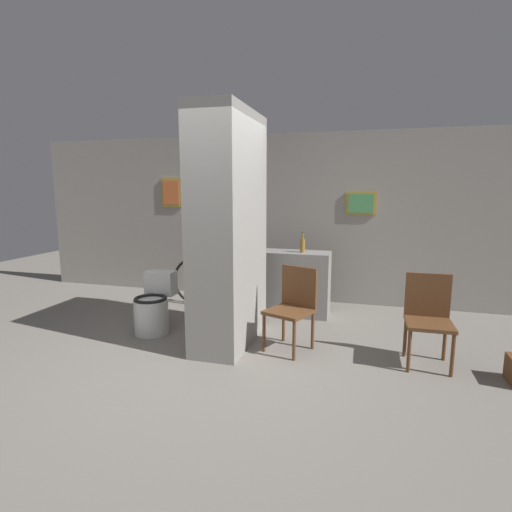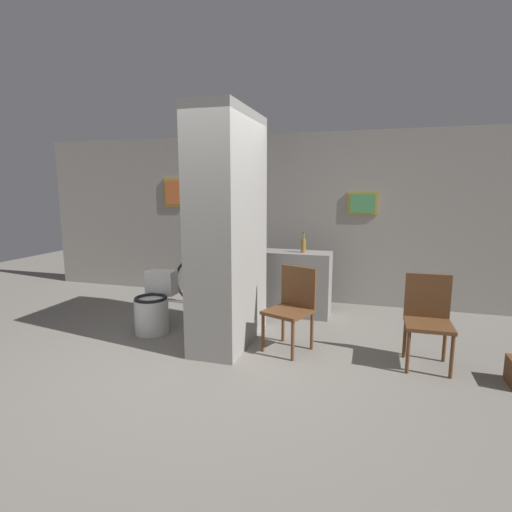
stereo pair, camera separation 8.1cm
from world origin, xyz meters
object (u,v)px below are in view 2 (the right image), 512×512
object	(u,v)px
toilet	(154,307)
bottle_tall	(303,245)
chair_near_pillar	(292,305)
chair_by_doorway	(428,316)
bicycle	(230,282)

from	to	relation	value
toilet	bottle_tall	size ratio (longest dim) A/B	2.53
chair_near_pillar	bottle_tall	bearing A→B (deg)	116.30
chair_by_doorway	bicycle	distance (m)	2.89
toilet	bicycle	size ratio (longest dim) A/B	0.40
toilet	bottle_tall	distance (m)	2.14
bicycle	bottle_tall	xyz separation A→B (m)	(1.10, -0.07, 0.62)
chair_by_doorway	bicycle	size ratio (longest dim) A/B	0.50
chair_near_pillar	bicycle	xyz separation A→B (m)	(-1.20, 1.27, -0.12)
bottle_tall	chair_near_pillar	bearing A→B (deg)	-85.50
toilet	chair_by_doorway	world-z (taller)	chair_by_doorway
toilet	bottle_tall	xyz separation A→B (m)	(1.66, 1.16, 0.69)
chair_near_pillar	toilet	bearing A→B (deg)	-159.60
bicycle	bottle_tall	bearing A→B (deg)	-3.74
toilet	chair_by_doorway	size ratio (longest dim) A/B	0.80
toilet	chair_near_pillar	distance (m)	1.76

